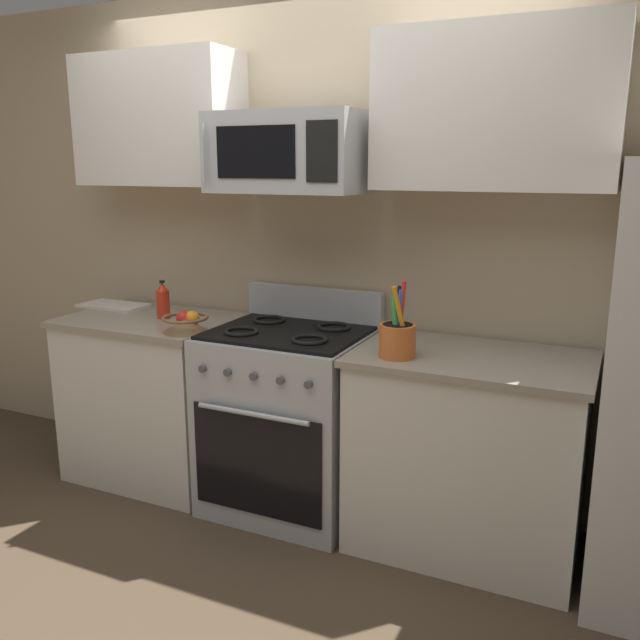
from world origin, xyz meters
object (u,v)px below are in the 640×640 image
range_oven (289,418)px  fruit_basket (186,323)px  microwave (289,153)px  apple_loose (190,323)px  bottle_hot_sauce (163,301)px  utensil_crock (397,338)px  cutting_board (114,305)px

range_oven → fruit_basket: range_oven is taller
microwave → apple_loose: size_ratio=8.57×
apple_loose → bottle_hot_sauce: bearing=149.0°
apple_loose → bottle_hot_sauce: bottle_hot_sauce is taller
fruit_basket → apple_loose: (0.01, 0.02, -0.00)m
utensil_crock → range_oven: bearing=165.5°
bottle_hot_sauce → apple_loose: bearing=-31.0°
fruit_basket → apple_loose: 0.02m
bottle_hot_sauce → range_oven: bearing=-1.7°
microwave → fruit_basket: (-0.48, -0.21, -0.81)m
utensil_crock → cutting_board: utensil_crock is taller
utensil_crock → apple_loose: utensil_crock is taller
fruit_basket → apple_loose: fruit_basket is taller
utensil_crock → apple_loose: size_ratio=3.94×
cutting_board → apple_loose: bearing=-21.3°
cutting_board → bottle_hot_sauce: (0.45, -0.11, 0.09)m
utensil_crock → bottle_hot_sauce: bearing=172.6°
cutting_board → bottle_hot_sauce: bottle_hot_sauce is taller
range_oven → utensil_crock: (0.61, -0.16, 0.52)m
cutting_board → utensil_crock: bearing=-9.1°
apple_loose → fruit_basket: bearing=-108.5°
apple_loose → range_oven: bearing=18.5°
range_oven → fruit_basket: size_ratio=4.78×
apple_loose → cutting_board: 0.80m
range_oven → cutting_board: size_ratio=2.79×
utensil_crock → fruit_basket: utensil_crock is taller
fruit_basket → cutting_board: 0.80m
bottle_hot_sauce → cutting_board: bearing=166.0°
range_oven → fruit_basket: (-0.48, -0.18, 0.48)m
range_oven → microwave: (-0.00, 0.03, 1.30)m
utensil_crock → apple_loose: (-1.08, -0.00, -0.04)m
utensil_crock → bottle_hot_sauce: utensil_crock is taller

